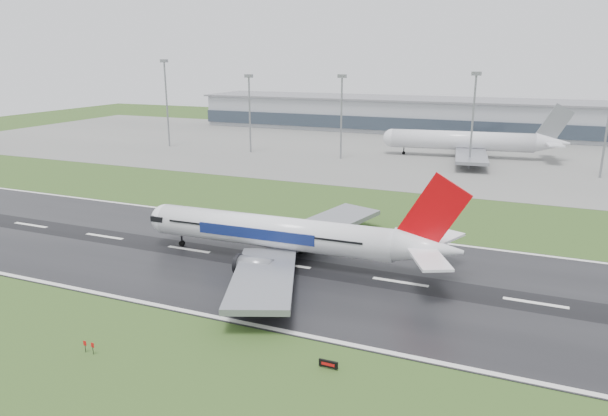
% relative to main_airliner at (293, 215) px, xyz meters
% --- Properties ---
extents(ground, '(520.00, 520.00, 0.00)m').
position_rel_main_airliner_xyz_m(ground, '(-0.44, -1.87, -8.57)').
color(ground, '#2B481A').
rests_on(ground, ground).
extents(runway, '(400.00, 45.00, 0.10)m').
position_rel_main_airliner_xyz_m(runway, '(-0.44, -1.87, -8.52)').
color(runway, black).
rests_on(runway, ground).
extents(apron, '(400.00, 130.00, 0.08)m').
position_rel_main_airliner_xyz_m(apron, '(-0.44, 123.13, -8.53)').
color(apron, slate).
rests_on(apron, ground).
extents(terminal, '(240.00, 36.00, 15.00)m').
position_rel_main_airliner_xyz_m(terminal, '(-0.44, 183.13, -1.07)').
color(terminal, '#93979E').
rests_on(terminal, ground).
extents(main_airliner, '(58.95, 56.30, 16.94)m').
position_rel_main_airliner_xyz_m(main_airliner, '(0.00, 0.00, 0.00)').
color(main_airliner, white).
rests_on(main_airliner, runway).
extents(parked_airliner, '(71.65, 67.79, 18.94)m').
position_rel_main_airliner_xyz_m(parked_airliner, '(16.66, 118.51, 0.98)').
color(parked_airliner, silver).
rests_on(parked_airliner, apron).
extents(runway_sign, '(2.31, 0.31, 1.04)m').
position_rel_main_airliner_xyz_m(runway_sign, '(17.45, -29.68, -8.05)').
color(runway_sign, black).
rests_on(runway_sign, ground).
extents(floodmast_0, '(0.64, 0.64, 32.68)m').
position_rel_main_airliner_xyz_m(floodmast_0, '(-97.10, 98.13, 7.77)').
color(floodmast_0, gray).
rests_on(floodmast_0, ground).
extents(floodmast_1, '(0.64, 0.64, 27.47)m').
position_rel_main_airliner_xyz_m(floodmast_1, '(-60.34, 98.13, 5.16)').
color(floodmast_1, gray).
rests_on(floodmast_1, ground).
extents(floodmast_2, '(0.64, 0.64, 27.88)m').
position_rel_main_airliner_xyz_m(floodmast_2, '(-24.57, 98.13, 5.37)').
color(floodmast_2, gray).
rests_on(floodmast_2, ground).
extents(floodmast_3, '(0.64, 0.64, 29.21)m').
position_rel_main_airliner_xyz_m(floodmast_3, '(19.16, 98.13, 6.03)').
color(floodmast_3, gray).
rests_on(floodmast_3, ground).
extents(floodmast_4, '(0.64, 0.64, 27.61)m').
position_rel_main_airliner_xyz_m(floodmast_4, '(56.88, 98.13, 5.24)').
color(floodmast_4, gray).
rests_on(floodmast_4, ground).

